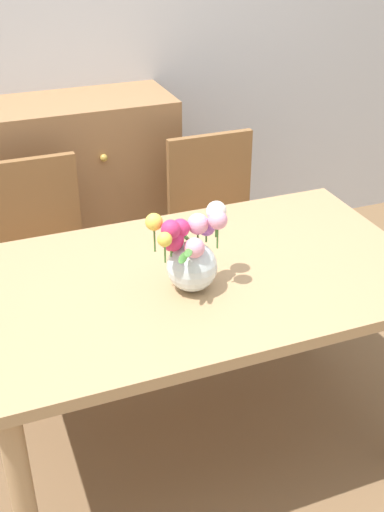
# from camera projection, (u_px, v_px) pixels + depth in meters

# --- Properties ---
(ground_plane) EXTENTS (12.00, 12.00, 0.00)m
(ground_plane) POSITION_uv_depth(u_px,v_px,m) (197.00, 436.00, 2.55)
(ground_plane) COLOR brown
(back_wall) EXTENTS (7.00, 0.10, 2.80)m
(back_wall) POSITION_uv_depth(u_px,v_px,m) (77.00, 2.00, 3.15)
(back_wall) COLOR silver
(back_wall) RESTS_ON ground_plane
(dining_table) EXTENTS (1.54, 0.91, 0.76)m
(dining_table) POSITION_uv_depth(u_px,v_px,m) (198.00, 297.00, 2.22)
(dining_table) COLOR tan
(dining_table) RESTS_ON ground_plane
(chair_left) EXTENTS (0.42, 0.42, 0.90)m
(chair_left) POSITION_uv_depth(u_px,v_px,m) (40.00, 249.00, 2.81)
(chair_left) COLOR olive
(chair_left) RESTS_ON ground_plane
(chair_right) EXTENTS (0.42, 0.42, 0.90)m
(chair_right) POSITION_uv_depth(u_px,v_px,m) (218.00, 218.00, 3.07)
(chair_right) COLOR olive
(chair_right) RESTS_ON ground_plane
(dresser) EXTENTS (1.40, 0.47, 1.00)m
(dresser) POSITION_uv_depth(u_px,v_px,m) (38.00, 202.00, 3.27)
(dresser) COLOR #9E7047
(dresser) RESTS_ON ground_plane
(flower_vase) EXTENTS (0.28, 0.20, 0.27)m
(flower_vase) POSITION_uv_depth(u_px,v_px,m) (191.00, 253.00, 2.03)
(flower_vase) COLOR silver
(flower_vase) RESTS_ON dining_table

